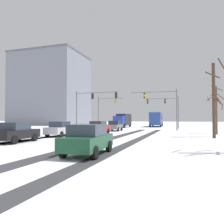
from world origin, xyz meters
TOP-DOWN VIEW (x-y plane):
  - wheel_track_left_lane at (-4.77, 15.92)m, footprint 1.03×35.03m
  - wheel_track_right_lane at (2.13, 15.92)m, footprint 1.12×35.03m
  - wheel_track_center at (-4.55, 15.92)m, footprint 0.83×35.03m
  - wheel_track_oncoming at (4.84, 15.92)m, footprint 0.89×35.03m
  - sidewalk_kerb_right at (9.35, 14.33)m, footprint 4.00×35.03m
  - traffic_signal_near_right at (5.96, 29.71)m, footprint 7.06×0.67m
  - traffic_signal_far_left at (-6.48, 37.80)m, footprint 5.48×0.39m
  - traffic_signal_near_left at (-5.35, 27.73)m, footprint 7.41×0.58m
  - traffic_signal_far_right at (5.66, 41.66)m, footprint 6.61×0.80m
  - car_grey_lead at (-1.46, 28.29)m, footprint 2.00×4.18m
  - car_red_second at (-1.37, 20.98)m, footprint 1.92×4.14m
  - car_silver_third at (-3.93, 16.10)m, footprint 1.91×4.14m
  - car_black_fourth at (-4.08, 9.60)m, footprint 1.98×4.17m
  - car_dark_green_fifth at (3.95, 5.76)m, footprint 2.02×4.19m
  - bus_oncoming at (2.62, 50.03)m, footprint 2.96×11.08m
  - box_truck_delivery at (-4.02, 42.81)m, footprint 2.45×7.46m
  - bare_tree_sidewalk_mid at (11.80, 18.82)m, footprint 2.01×1.53m
  - bare_tree_sidewalk_far at (12.72, 24.67)m, footprint 2.20×2.20m
  - office_building_far_left_block at (-31.11, 55.62)m, footprint 20.89×16.74m

SIDE VIEW (x-z plane):
  - wheel_track_left_lane at x=-4.77m, z-range 0.00..0.01m
  - wheel_track_right_lane at x=2.13m, z-range 0.00..0.01m
  - wheel_track_center at x=-4.55m, z-range 0.00..0.01m
  - wheel_track_oncoming at x=4.84m, z-range 0.00..0.01m
  - sidewalk_kerb_right at x=9.35m, z-range 0.00..0.12m
  - car_grey_lead at x=-1.46m, z-range 0.01..1.63m
  - car_red_second at x=-1.37m, z-range 0.01..1.63m
  - car_silver_third at x=-3.93m, z-range 0.01..1.63m
  - car_black_fourth at x=-4.08m, z-range 0.01..1.63m
  - car_dark_green_fifth at x=3.95m, z-range 0.01..1.63m
  - box_truck_delivery at x=-4.02m, z-range 0.12..3.14m
  - bus_oncoming at x=2.62m, z-range 0.30..3.68m
  - bare_tree_sidewalk_far at x=12.72m, z-range 0.20..6.23m
  - bare_tree_sidewalk_mid at x=11.80m, z-range 0.13..7.83m
  - traffic_signal_far_left at x=-6.48m, z-range 1.14..7.64m
  - traffic_signal_near_right at x=5.96m, z-range 1.24..7.74m
  - traffic_signal_far_right at x=5.66m, z-range 1.42..7.92m
  - traffic_signal_near_left at x=-5.35m, z-range 1.45..7.95m
  - office_building_far_left_block at x=-31.11m, z-range 0.01..22.31m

